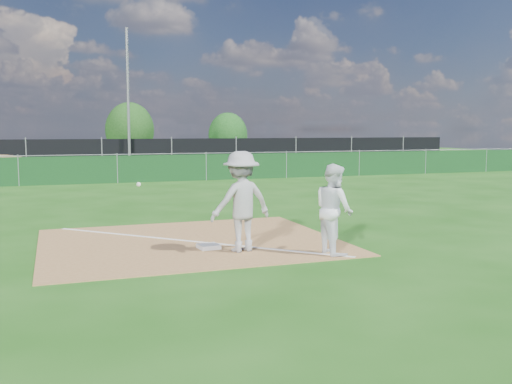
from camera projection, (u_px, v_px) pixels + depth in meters
ground at (133, 195)px, 20.27m from camera, size 90.00×90.00×0.00m
infield_dirt at (191, 242)px, 11.85m from camera, size 6.00×5.00×0.02m
foul_line at (191, 241)px, 11.85m from camera, size 5.01×5.01×0.01m
green_fence at (117, 169)px, 24.89m from camera, size 44.00×0.05×1.20m
black_fence at (102, 155)px, 32.35m from camera, size 46.00×0.04×1.80m
parking_lot at (96, 165)px, 37.12m from camera, size 46.00×9.00×0.01m
light_pole at (128, 100)px, 32.23m from camera, size 0.16×0.16×8.00m
first_base at (209, 246)px, 11.13m from camera, size 0.43×0.43×0.08m
play_at_first at (241, 201)px, 10.81m from camera, size 2.60×0.92×1.91m
runner at (334, 209)px, 10.66m from camera, size 0.66×0.84×1.71m
car_left at (3, 155)px, 34.26m from camera, size 4.79×2.44×1.56m
car_mid at (105, 154)px, 37.35m from camera, size 4.39×2.08×1.39m
car_right at (189, 155)px, 39.15m from camera, size 4.44×2.91×1.20m
tree_mid at (130, 130)px, 44.25m from camera, size 3.74×3.74×4.44m
tree_right at (228, 135)px, 45.41m from camera, size 3.10×3.10×3.68m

